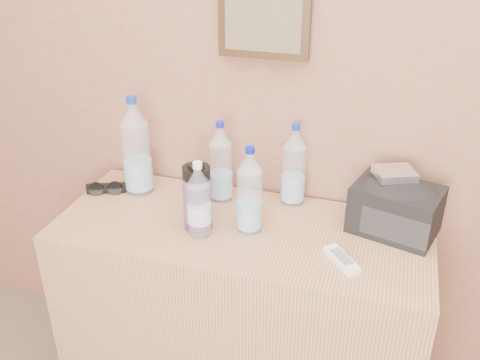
# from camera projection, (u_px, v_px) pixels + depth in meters

# --- Properties ---
(picture_frame) EXTENTS (0.30, 0.03, 0.25)m
(picture_frame) POSITION_uv_depth(u_px,v_px,m) (264.00, 19.00, 1.70)
(picture_frame) COLOR #382311
(picture_frame) RESTS_ON room_shell
(dresser) EXTENTS (1.24, 0.52, 0.77)m
(dresser) POSITION_uv_depth(u_px,v_px,m) (241.00, 316.00, 1.95)
(dresser) COLOR tan
(dresser) RESTS_ON ground
(pet_large_a) EXTENTS (0.10, 0.10, 0.37)m
(pet_large_a) POSITION_uv_depth(u_px,v_px,m) (136.00, 151.00, 1.92)
(pet_large_a) COLOR silver
(pet_large_a) RESTS_ON dresser
(pet_large_b) EXTENTS (0.08, 0.08, 0.30)m
(pet_large_b) POSITION_uv_depth(u_px,v_px,m) (221.00, 166.00, 1.88)
(pet_large_b) COLOR white
(pet_large_b) RESTS_ON dresser
(pet_large_c) EXTENTS (0.08, 0.08, 0.30)m
(pet_large_c) POSITION_uv_depth(u_px,v_px,m) (294.00, 169.00, 1.86)
(pet_large_c) COLOR white
(pet_large_c) RESTS_ON dresser
(pet_large_d) EXTENTS (0.08, 0.08, 0.29)m
(pet_large_d) POSITION_uv_depth(u_px,v_px,m) (250.00, 194.00, 1.70)
(pet_large_d) COLOR white
(pet_large_d) RESTS_ON dresser
(pet_small) EXTENTS (0.07, 0.07, 0.26)m
(pet_small) POSITION_uv_depth(u_px,v_px,m) (199.00, 204.00, 1.68)
(pet_small) COLOR silver
(pet_small) RESTS_ON dresser
(nalgene_bottle) EXTENTS (0.09, 0.09, 0.23)m
(nalgene_bottle) POSITION_uv_depth(u_px,v_px,m) (197.00, 197.00, 1.72)
(nalgene_bottle) COLOR #723A8F
(nalgene_bottle) RESTS_ON dresser
(sunglasses) EXTENTS (0.15, 0.10, 0.04)m
(sunglasses) POSITION_uv_depth(u_px,v_px,m) (106.00, 188.00, 1.97)
(sunglasses) COLOR black
(sunglasses) RESTS_ON dresser
(ac_remote) EXTENTS (0.12, 0.14, 0.02)m
(ac_remote) POSITION_uv_depth(u_px,v_px,m) (341.00, 260.00, 1.59)
(ac_remote) COLOR white
(ac_remote) RESTS_ON dresser
(toiletry_bag) EXTENTS (0.31, 0.26, 0.18)m
(toiletry_bag) POSITION_uv_depth(u_px,v_px,m) (396.00, 207.00, 1.71)
(toiletry_bag) COLOR black
(toiletry_bag) RESTS_ON dresser
(foil_packet) EXTENTS (0.15, 0.14, 0.03)m
(foil_packet) POSITION_uv_depth(u_px,v_px,m) (395.00, 173.00, 1.69)
(foil_packet) COLOR silver
(foil_packet) RESTS_ON toiletry_bag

